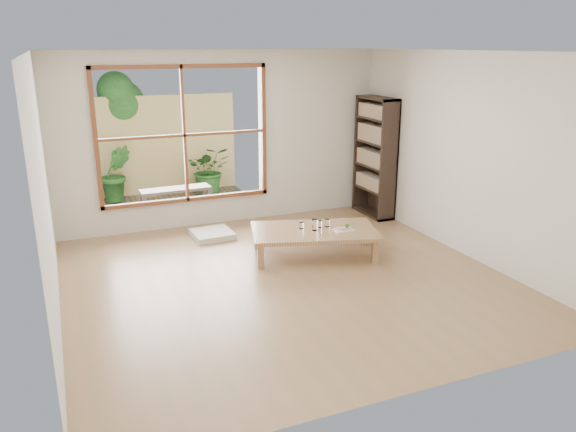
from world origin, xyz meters
name	(u,v)px	position (x,y,z in m)	size (l,w,h in m)	color
ground	(286,279)	(0.00, 0.00, 0.00)	(5.00, 5.00, 0.00)	olive
low_table	(314,233)	(0.65, 0.59, 0.31)	(1.80, 1.32, 0.35)	#B07F55
floor_cushion	(212,234)	(-0.40, 1.81, 0.04)	(0.55, 0.55, 0.08)	beige
bookshelf	(375,157)	(2.33, 1.90, 0.94)	(0.30, 0.85, 1.89)	#2F231A
glass_tall	(315,225)	(0.64, 0.56, 0.43)	(0.08, 0.08, 0.15)	silver
glass_mid	(327,223)	(0.86, 0.63, 0.40)	(0.07, 0.07, 0.10)	silver
glass_short	(319,224)	(0.75, 0.65, 0.40)	(0.07, 0.07, 0.09)	silver
glass_small	(301,225)	(0.51, 0.69, 0.40)	(0.07, 0.07, 0.08)	silver
food_tray	(344,229)	(1.00, 0.42, 0.37)	(0.25, 0.18, 0.08)	white
deck	(174,207)	(-0.60, 3.56, 0.00)	(2.80, 2.00, 0.05)	#3E362D
garden_bench	(175,192)	(-0.60, 3.32, 0.33)	(1.17, 0.38, 0.36)	#2F231A
bamboo_fence	(160,145)	(-0.60, 4.56, 0.90)	(2.80, 0.06, 1.80)	tan
shrub_right	(210,169)	(0.22, 4.20, 0.46)	(0.78, 0.68, 0.87)	#2F6324
shrub_left	(116,173)	(-1.44, 4.25, 0.52)	(0.55, 0.44, 0.99)	#2F6324
garden_tree	(116,105)	(-1.28, 4.86, 1.63)	(1.04, 0.85, 2.22)	#4C3D2D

